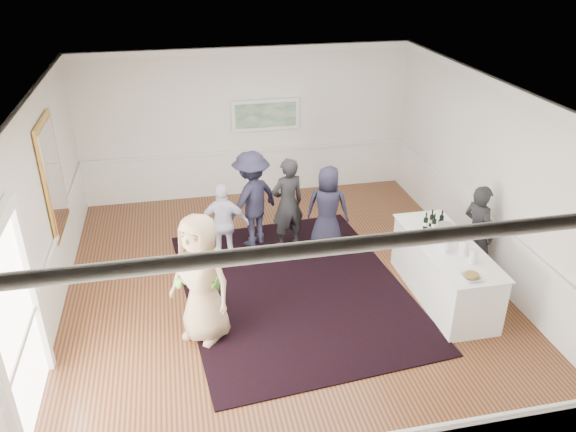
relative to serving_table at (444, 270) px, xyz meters
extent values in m
plane|color=brown|center=(-2.44, 0.62, -0.47)|extent=(8.00, 8.00, 0.00)
cube|color=white|center=(-2.44, 0.62, 2.73)|extent=(7.00, 8.00, 0.02)
cube|color=white|center=(-5.94, 0.62, 1.13)|extent=(0.02, 8.00, 3.20)
cube|color=white|center=(1.06, 0.62, 1.13)|extent=(0.02, 8.00, 3.20)
cube|color=white|center=(-2.44, 4.62, 1.13)|extent=(7.00, 0.02, 3.20)
cube|color=white|center=(-2.44, -3.38, 1.13)|extent=(7.00, 0.02, 3.20)
cube|color=gold|center=(-5.89, 1.92, 1.33)|extent=(0.04, 1.25, 1.85)
cube|color=white|center=(-5.87, 1.92, 1.33)|extent=(0.01, 1.05, 1.65)
cube|color=white|center=(-5.87, -2.10, 0.73)|extent=(0.10, 0.14, 2.40)
cube|color=white|center=(-5.87, -0.46, 0.73)|extent=(0.10, 0.14, 2.40)
cube|color=white|center=(-5.90, -1.28, 0.73)|extent=(0.02, 1.50, 2.40)
cube|color=white|center=(-2.04, 4.57, 1.31)|extent=(1.44, 0.05, 0.66)
cube|color=#256531|center=(-2.04, 4.54, 1.31)|extent=(1.30, 0.01, 0.52)
cube|color=black|center=(-2.27, 0.68, -0.46)|extent=(3.85, 4.83, 0.02)
cube|color=white|center=(0.00, 0.00, -0.01)|extent=(0.82, 2.26, 0.93)
cube|color=white|center=(0.00, 0.00, 0.46)|extent=(0.88, 2.32, 0.02)
imported|color=black|center=(0.76, 0.46, 0.36)|extent=(0.56, 0.70, 1.66)
imported|color=tan|center=(-3.78, -0.22, 0.49)|extent=(1.12, 1.08, 1.94)
imported|color=#70CC51|center=(-3.79, -0.04, 0.42)|extent=(1.00, 1.08, 1.78)
imported|color=silver|center=(-3.26, 1.81, 0.26)|extent=(0.90, 0.47, 1.46)
imported|color=#1F1F33|center=(-2.70, 2.31, 0.44)|extent=(1.35, 1.22, 1.82)
imported|color=black|center=(-2.08, 2.10, 0.39)|extent=(0.72, 0.56, 1.73)
imported|color=#1F1F33|center=(-1.38, 1.90, 0.32)|extent=(0.91, 0.78, 1.58)
cylinder|color=#57A53B|center=(-0.15, -0.21, 0.59)|extent=(0.12, 0.12, 0.24)
cylinder|color=#E64352|center=(0.09, -0.32, 0.59)|extent=(0.12, 0.12, 0.24)
cylinder|color=#85B741|center=(-0.13, -0.08, 0.59)|extent=(0.12, 0.12, 0.24)
cylinder|color=silver|center=(0.10, -0.57, 0.59)|extent=(0.12, 0.12, 0.24)
cylinder|color=white|center=(0.09, -0.26, 0.59)|extent=(0.12, 0.12, 0.24)
cylinder|color=silver|center=(0.03, 0.19, 0.58)|extent=(0.26, 0.26, 0.25)
imported|color=white|center=(-0.11, -0.94, 0.50)|extent=(0.28, 0.28, 0.07)
cylinder|color=olive|center=(-0.11, -0.94, 0.52)|extent=(0.19, 0.19, 0.04)
camera|label=1|loc=(-3.94, -6.82, 4.75)|focal=35.00mm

